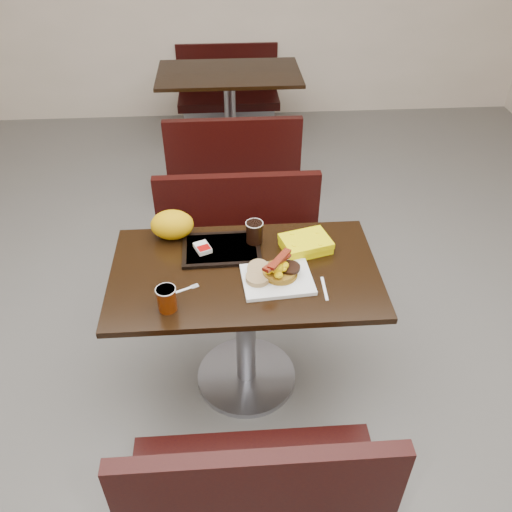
{
  "coord_description": "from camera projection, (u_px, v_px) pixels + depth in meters",
  "views": [
    {
      "loc": [
        -0.07,
        -1.81,
        2.25
      ],
      "look_at": [
        0.05,
        0.01,
        0.82
      ],
      "focal_mm": 36.89,
      "sensor_mm": 36.0,
      "label": 1
    }
  ],
  "objects": [
    {
      "name": "bench_far_s",
      "position": [
        233.0,
        153.0,
        4.08
      ],
      "size": [
        1.0,
        0.46,
        0.72
      ],
      "primitive_type": null,
      "color": "black",
      "rests_on": "floor"
    },
    {
      "name": "bench_far_n",
      "position": [
        228.0,
        87.0,
        5.18
      ],
      "size": [
        1.0,
        0.46,
        0.72
      ],
      "primitive_type": null,
      "color": "black",
      "rests_on": "floor"
    },
    {
      "name": "table_far",
      "position": [
        230.0,
        115.0,
        4.62
      ],
      "size": [
        1.2,
        0.7,
        0.75
      ],
      "primitive_type": null,
      "color": "black",
      "rests_on": "floor"
    },
    {
      "name": "tray",
      "position": [
        221.0,
        249.0,
        2.46
      ],
      "size": [
        0.37,
        0.26,
        0.02
      ],
      "primitive_type": "cube",
      "rotation": [
        0.0,
        0.0,
        0.02
      ],
      "color": "black",
      "rests_on": "table_near"
    },
    {
      "name": "pancake_stack",
      "position": [
        280.0,
        272.0,
        2.29
      ],
      "size": [
        0.18,
        0.18,
        0.03
      ],
      "primitive_type": "cylinder",
      "rotation": [
        0.0,
        0.0,
        0.19
      ],
      "color": "#956718",
      "rests_on": "platter"
    },
    {
      "name": "muffin_bottom",
      "position": [
        258.0,
        278.0,
        2.26
      ],
      "size": [
        0.12,
        0.12,
        0.02
      ],
      "primitive_type": "cylinder",
      "rotation": [
        0.0,
        0.0,
        0.11
      ],
      "color": "#A27A55",
      "rests_on": "platter"
    },
    {
      "name": "bench_near_s",
      "position": [
        255.0,
        461.0,
        2.04
      ],
      "size": [
        1.0,
        0.46,
        0.72
      ],
      "primitive_type": null,
      "color": "black",
      "rests_on": "floor"
    },
    {
      "name": "sausage_patty",
      "position": [
        290.0,
        267.0,
        2.28
      ],
      "size": [
        0.11,
        0.11,
        0.01
      ],
      "primitive_type": "cylinder",
      "rotation": [
        0.0,
        0.0,
        -0.26
      ],
      "color": "black",
      "rests_on": "pancake_stack"
    },
    {
      "name": "muffin_top",
      "position": [
        258.0,
        269.0,
        2.29
      ],
      "size": [
        0.11,
        0.12,
        0.06
      ],
      "primitive_type": "cylinder",
      "rotation": [
        0.38,
        0.0,
        -0.18
      ],
      "color": "#A27A55",
      "rests_on": "platter"
    },
    {
      "name": "scrambled_eggs",
      "position": [
        277.0,
        269.0,
        2.24
      ],
      "size": [
        0.11,
        0.1,
        0.05
      ],
      "primitive_type": "ellipsoid",
      "rotation": [
        0.0,
        0.0,
        -0.09
      ],
      "color": "yellow",
      "rests_on": "pancake_stack"
    },
    {
      "name": "coffee_cup_near",
      "position": [
        167.0,
        299.0,
        2.12
      ],
      "size": [
        0.1,
        0.1,
        0.11
      ],
      "primitive_type": "cylinder",
      "rotation": [
        0.0,
        0.0,
        0.41
      ],
      "color": "maroon",
      "rests_on": "table_near"
    },
    {
      "name": "knife",
      "position": [
        324.0,
        288.0,
        2.25
      ],
      "size": [
        0.01,
        0.15,
        0.0
      ],
      "primitive_type": "cube",
      "rotation": [
        0.0,
        0.0,
        -1.59
      ],
      "color": "white",
      "rests_on": "table_near"
    },
    {
      "name": "bench_near_n",
      "position": [
        240.0,
        245.0,
        3.14
      ],
      "size": [
        1.0,
        0.46,
        0.72
      ],
      "primitive_type": null,
      "color": "black",
      "rests_on": "floor"
    },
    {
      "name": "fork",
      "position": [
        182.0,
        290.0,
        2.24
      ],
      "size": [
        0.12,
        0.07,
        0.0
      ],
      "primitive_type": null,
      "rotation": [
        0.0,
        0.0,
        0.42
      ],
      "color": "white",
      "rests_on": "table_near"
    },
    {
      "name": "condiment_syrup",
      "position": [
        214.0,
        262.0,
        2.39
      ],
      "size": [
        0.05,
        0.04,
        0.01
      ],
      "primitive_type": "cube",
      "rotation": [
        0.0,
        0.0,
        0.48
      ],
      "color": "#B26307",
      "rests_on": "table_near"
    },
    {
      "name": "condiment_ketchup",
      "position": [
        223.0,
        259.0,
        2.4
      ],
      "size": [
        0.04,
        0.03,
        0.01
      ],
      "primitive_type": "cube",
      "rotation": [
        0.0,
        0.0,
        -0.04
      ],
      "color": "#8C0504",
      "rests_on": "table_near"
    },
    {
      "name": "table_near",
      "position": [
        246.0,
        328.0,
        2.58
      ],
      "size": [
        1.2,
        0.7,
        0.75
      ],
      "primitive_type": null,
      "color": "black",
      "rests_on": "floor"
    },
    {
      "name": "paper_bag",
      "position": [
        172.0,
        225.0,
        2.51
      ],
      "size": [
        0.25,
        0.22,
        0.14
      ],
      "primitive_type": "ellipsoid",
      "rotation": [
        0.0,
        0.0,
        -0.41
      ],
      "color": "orange",
      "rests_on": "table_near"
    },
    {
      "name": "platter",
      "position": [
        277.0,
        279.0,
        2.29
      ],
      "size": [
        0.32,
        0.26,
        0.02
      ],
      "primitive_type": "cube",
      "rotation": [
        0.0,
        0.0,
        0.08
      ],
      "color": "white",
      "rests_on": "table_near"
    },
    {
      "name": "floor",
      "position": [
        246.0,
        377.0,
        2.82
      ],
      "size": [
        6.0,
        7.0,
        0.01
      ],
      "primitive_type": "cube",
      "color": "slate",
      "rests_on": "ground"
    },
    {
      "name": "coffee_cup_far",
      "position": [
        254.0,
        232.0,
        2.46
      ],
      "size": [
        0.1,
        0.1,
        0.11
      ],
      "primitive_type": "cylinder",
      "rotation": [
        0.0,
        0.0,
        -0.32
      ],
      "color": "black",
      "rests_on": "tray"
    },
    {
      "name": "clamshell",
      "position": [
        306.0,
        244.0,
        2.46
      ],
      "size": [
        0.26,
        0.22,
        0.06
      ],
      "primitive_type": "cube",
      "rotation": [
        0.0,
        0.0,
        0.27
      ],
      "color": "#FCE804",
      "rests_on": "table_near"
    },
    {
      "name": "bacon_strips",
      "position": [
        277.0,
        262.0,
        2.22
      ],
      "size": [
        0.17,
        0.19,
        0.01
      ],
      "primitive_type": null,
      "rotation": [
        0.0,
        0.0,
        0.87
      ],
      "color": "#480805",
      "rests_on": "scrambled_eggs"
    },
    {
      "name": "hashbrown_sleeve_left",
      "position": [
        203.0,
        248.0,
        2.43
      ],
      "size": [
        0.09,
        0.1,
        0.02
      ],
      "primitive_type": "cube",
      "rotation": [
        0.0,
        0.0,
        0.4
      ],
      "color": "silver",
      "rests_on": "tray"
    }
  ]
}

